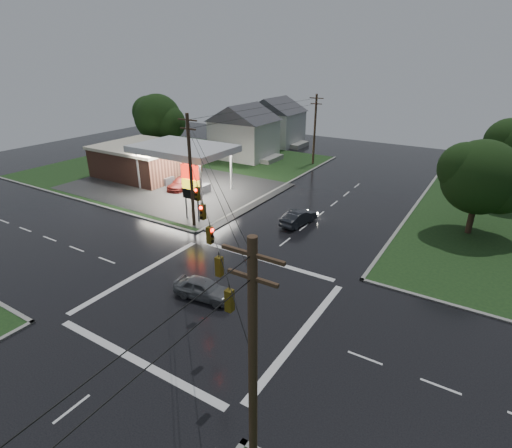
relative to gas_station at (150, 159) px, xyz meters
The scene contains 15 objects.
ground 32.46m from the gas_station, 37.50° to the right, with size 120.00×120.00×0.00m, color black.
grass_nw 6.79m from the gas_station, 92.95° to the left, with size 36.00×36.00×0.08m, color #183116.
gas_station is the anchor object (origin of this frame).
pylon_sign 17.81m from the gas_station, 31.22° to the right, with size 2.00×0.35×6.00m.
utility_pole_nw 19.38m from the gas_station, 32.23° to the right, with size 2.20×0.32×11.00m.
utility_pole_se 45.83m from the gas_station, 39.70° to the right, with size 2.20×0.32×11.00m.
utility_pole_n 24.60m from the gas_station, 48.53° to the left, with size 2.20×0.32×10.50m.
traffic_signals 32.63m from the gas_station, 37.50° to the right, with size 26.87×26.87×1.47m.
house_near 17.07m from the gas_station, 73.83° to the left, with size 11.05×8.48×8.60m.
house_far 28.61m from the gas_station, 82.50° to the left, with size 11.05×8.48×8.60m.
tree_nw_behind 13.63m from the gas_station, 128.42° to the left, with size 8.93×7.60×10.00m.
tree_ne_near 40.00m from the gas_station, ahead, with size 7.99×6.80×8.98m.
car_north 25.31m from the gas_station, ahead, with size 1.58×4.54×1.49m, color #202328.
car_crossing 31.94m from the gas_station, 38.20° to the right, with size 1.75×4.35×1.48m, color slate.
car_pump 7.47m from the gas_station, 13.30° to the right, with size 2.07×5.09×1.48m, color maroon.
Camera 1 is at (15.16, -18.39, 15.90)m, focal length 28.00 mm.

